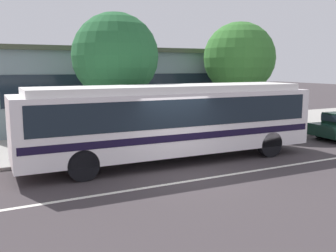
# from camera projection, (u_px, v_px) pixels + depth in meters

# --- Properties ---
(ground_plane) EXTENTS (120.00, 120.00, 0.00)m
(ground_plane) POSITION_uv_depth(u_px,v_px,m) (183.00, 174.00, 12.58)
(ground_plane) COLOR #3C3538
(sidewalk_slab) EXTENTS (60.00, 8.00, 0.12)m
(sidewalk_slab) POSITION_uv_depth(u_px,v_px,m) (113.00, 137.00, 18.77)
(sidewalk_slab) COLOR #9E9B94
(sidewalk_slab) RESTS_ON ground_plane
(lane_stripe_center) EXTENTS (56.00, 0.16, 0.01)m
(lane_stripe_center) POSITION_uv_depth(u_px,v_px,m) (196.00, 180.00, 11.87)
(lane_stripe_center) COLOR silver
(lane_stripe_center) RESTS_ON ground_plane
(transit_bus) EXTENTS (11.18, 2.70, 2.83)m
(transit_bus) POSITION_uv_depth(u_px,v_px,m) (172.00, 117.00, 14.03)
(transit_bus) COLOR white
(transit_bus) RESTS_ON ground_plane
(pedestrian_waiting_near_sign) EXTENTS (0.35, 0.35, 1.71)m
(pedestrian_waiting_near_sign) POSITION_uv_depth(u_px,v_px,m) (101.00, 124.00, 16.17)
(pedestrian_waiting_near_sign) COLOR navy
(pedestrian_waiting_near_sign) RESTS_ON sidewalk_slab
(bus_stop_sign) EXTENTS (0.13, 0.44, 2.35)m
(bus_stop_sign) POSITION_uv_depth(u_px,v_px,m) (210.00, 109.00, 17.14)
(bus_stop_sign) COLOR gray
(bus_stop_sign) RESTS_ON sidewalk_slab
(street_tree_near_stop) EXTENTS (3.78, 3.78, 5.72)m
(street_tree_near_stop) POSITION_uv_depth(u_px,v_px,m) (115.00, 56.00, 16.63)
(street_tree_near_stop) COLOR brown
(street_tree_near_stop) RESTS_ON sidewalk_slab
(street_tree_mid_block) EXTENTS (3.86, 3.86, 5.78)m
(street_tree_mid_block) POSITION_uv_depth(u_px,v_px,m) (239.00, 58.00, 20.60)
(street_tree_mid_block) COLOR brown
(street_tree_mid_block) RESTS_ON sidewalk_slab
(station_building) EXTENTS (16.21, 7.94, 4.52)m
(station_building) POSITION_uv_depth(u_px,v_px,m) (121.00, 86.00, 23.98)
(station_building) COLOR gray
(station_building) RESTS_ON ground_plane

